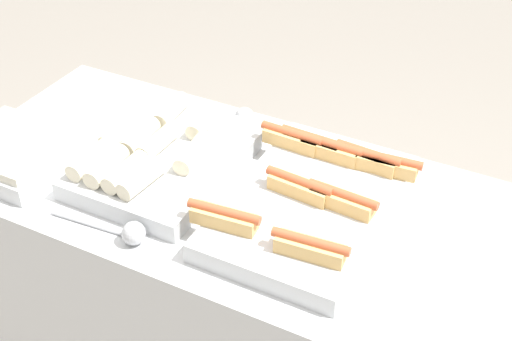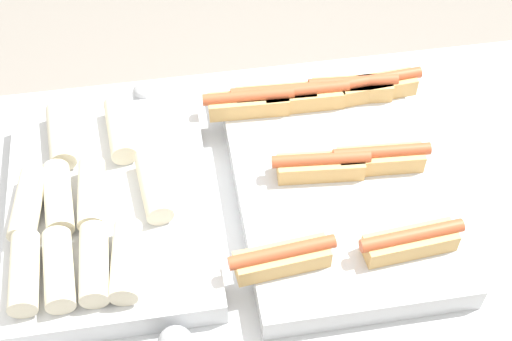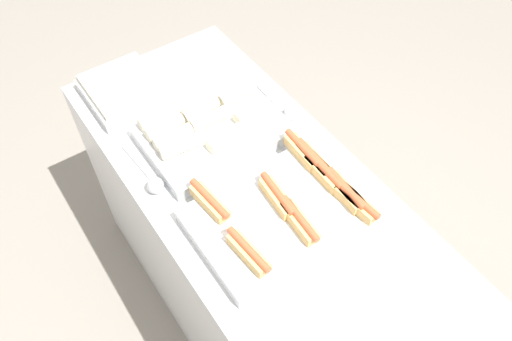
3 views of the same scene
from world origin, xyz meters
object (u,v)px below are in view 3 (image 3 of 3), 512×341
at_px(serving_spoon_near, 153,183).
at_px(serving_spoon_far, 288,112).
at_px(tray_side_front, 124,90).
at_px(tray_hotdogs, 286,207).
at_px(tray_wraps, 210,130).

distance_m(serving_spoon_near, serving_spoon_far, 0.54).
bearing_deg(tray_side_front, serving_spoon_far, 45.59).
height_order(tray_hotdogs, tray_wraps, tray_hotdogs).
xyz_separation_m(tray_wraps, serving_spoon_far, (0.08, 0.28, -0.01)).
bearing_deg(tray_wraps, serving_spoon_far, 74.80).
distance_m(tray_hotdogs, serving_spoon_far, 0.42).
height_order(tray_hotdogs, serving_spoon_far, tray_hotdogs).
bearing_deg(tray_hotdogs, tray_side_front, -166.73).
distance_m(tray_wraps, serving_spoon_near, 0.28).
xyz_separation_m(tray_side_front, serving_spoon_near, (0.44, -0.11, -0.01)).
distance_m(tray_hotdogs, serving_spoon_near, 0.43).
bearing_deg(serving_spoon_far, tray_wraps, -105.20).
bearing_deg(serving_spoon_far, tray_hotdogs, -37.99).
height_order(tray_wraps, tray_side_front, tray_wraps).
height_order(tray_hotdogs, serving_spoon_near, tray_hotdogs).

